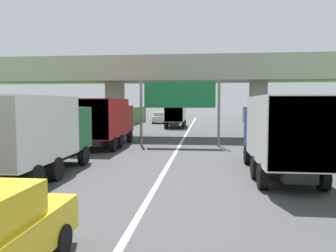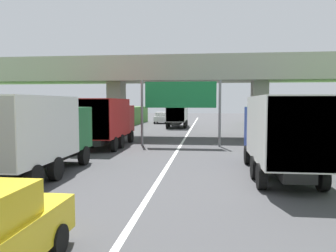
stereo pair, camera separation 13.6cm
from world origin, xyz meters
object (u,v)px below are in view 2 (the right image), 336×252
at_px(overhead_highway_sign, 180,98).
at_px(truck_black, 178,112).
at_px(car_white, 161,118).
at_px(construction_barrel_3, 47,154).
at_px(truck_green, 37,132).
at_px(truck_red, 108,120).
at_px(truck_blue, 279,132).

xyz_separation_m(overhead_highway_sign, truck_black, (-1.84, 18.48, -1.55)).
xyz_separation_m(car_white, construction_barrel_3, (-1.45, -33.85, -0.40)).
bearing_deg(overhead_highway_sign, car_white, 100.93).
bearing_deg(car_white, truck_green, -90.26).
distance_m(truck_black, truck_green, 29.60).
xyz_separation_m(truck_red, construction_barrel_3, (-1.43, -6.42, -1.47)).
bearing_deg(truck_black, car_white, 112.56).
distance_m(overhead_highway_sign, truck_red, 5.44).
distance_m(truck_green, car_white, 37.19).
bearing_deg(truck_green, overhead_highway_sign, 64.40).
relative_size(truck_blue, construction_barrel_3, 8.11).
distance_m(truck_green, construction_barrel_3, 3.86).
distance_m(overhead_highway_sign, car_white, 26.86).
relative_size(overhead_highway_sign, truck_green, 0.81).
bearing_deg(car_white, truck_black, -67.44).
height_order(truck_blue, car_white, truck_blue).
bearing_deg(truck_red, truck_green, -90.92).
bearing_deg(construction_barrel_3, car_white, 87.55).
relative_size(truck_red, construction_barrel_3, 8.11).
xyz_separation_m(truck_red, car_white, (0.01, 27.43, -1.08)).
xyz_separation_m(overhead_highway_sign, construction_barrel_3, (-6.51, -7.60, -3.02)).
height_order(overhead_highway_sign, truck_blue, overhead_highway_sign).
height_order(truck_red, truck_green, same).
distance_m(truck_blue, construction_barrel_3, 11.80).
bearing_deg(overhead_highway_sign, truck_green, -115.60).
bearing_deg(truck_black, construction_barrel_3, -100.16).
height_order(truck_red, car_white, truck_red).
distance_m(truck_black, truck_blue, 28.97).
height_order(overhead_highway_sign, truck_black, overhead_highway_sign).
bearing_deg(truck_blue, truck_black, 103.69).
xyz_separation_m(truck_red, truck_blue, (10.09, -8.48, 0.00)).
height_order(truck_red, construction_barrel_3, truck_red).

